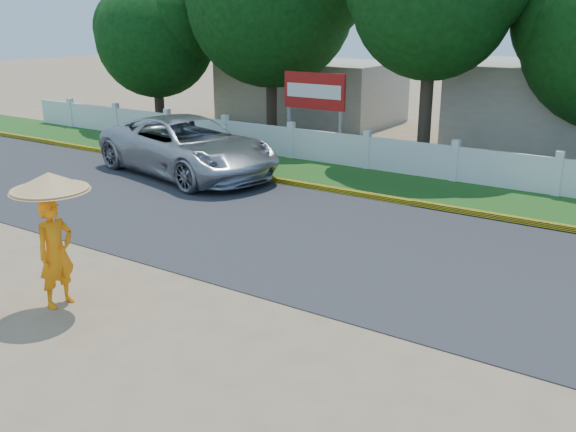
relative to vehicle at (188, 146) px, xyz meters
The scene contains 10 objects.
ground 10.48m from the vehicle, 44.76° to the right, with size 120.00×120.00×0.00m, color #9E8460.
road 7.99m from the vehicle, 21.03° to the right, with size 60.00×7.00×0.02m, color #38383A.
grass_verge 7.84m from the vehicle, 17.95° to the left, with size 60.00×3.50×0.03m, color #2D601E.
curb 7.49m from the vehicle, ahead, with size 40.00×0.18×0.16m, color yellow.
fence 8.36m from the vehicle, 27.46° to the left, with size 40.00×0.10×1.10m, color silver.
building_far 11.95m from the vehicle, 102.53° to the left, with size 8.00×5.00×2.80m, color #B7AD99.
vehicle is the anchor object (origin of this frame).
monk_with_parasol 9.74m from the vehicle, 61.18° to the right, with size 1.33×1.33×2.43m.
billboard 5.37m from the vehicle, 71.23° to the left, with size 2.50×0.13×2.95m.
tree_row 12.19m from the vehicle, 37.67° to the left, with size 35.98×8.21×9.04m.
Camera 1 is at (6.40, -7.60, 4.95)m, focal length 40.00 mm.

